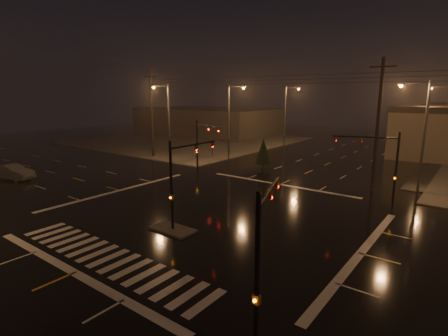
# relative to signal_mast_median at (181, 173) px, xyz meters

# --- Properties ---
(ground) EXTENTS (140.00, 140.00, 0.00)m
(ground) POSITION_rel_signal_mast_median_xyz_m (-0.00, 3.07, -3.75)
(ground) COLOR black
(ground) RESTS_ON ground
(sidewalk_nw) EXTENTS (36.00, 36.00, 0.12)m
(sidewalk_nw) POSITION_rel_signal_mast_median_xyz_m (-30.00, 33.07, -3.69)
(sidewalk_nw) COLOR #494741
(sidewalk_nw) RESTS_ON ground
(median_island) EXTENTS (3.00, 1.60, 0.15)m
(median_island) POSITION_rel_signal_mast_median_xyz_m (-0.00, -0.93, -3.68)
(median_island) COLOR #494741
(median_island) RESTS_ON ground
(crosswalk) EXTENTS (15.00, 2.60, 0.01)m
(crosswalk) POSITION_rel_signal_mast_median_xyz_m (-0.00, -5.93, -3.75)
(crosswalk) COLOR beige
(crosswalk) RESTS_ON ground
(stop_bar_near) EXTENTS (16.00, 0.50, 0.01)m
(stop_bar_near) POSITION_rel_signal_mast_median_xyz_m (-0.00, -7.93, -3.75)
(stop_bar_near) COLOR beige
(stop_bar_near) RESTS_ON ground
(stop_bar_far) EXTENTS (16.00, 0.50, 0.01)m
(stop_bar_far) POSITION_rel_signal_mast_median_xyz_m (-0.00, 14.07, -3.75)
(stop_bar_far) COLOR beige
(stop_bar_far) RESTS_ON ground
(commercial_block) EXTENTS (30.00, 18.00, 5.60)m
(commercial_block) POSITION_rel_signal_mast_median_xyz_m (-35.00, 45.07, -0.95)
(commercial_block) COLOR #443D3B
(commercial_block) RESTS_ON ground
(signal_mast_median) EXTENTS (0.25, 4.59, 6.00)m
(signal_mast_median) POSITION_rel_signal_mast_median_xyz_m (0.00, 0.00, 0.00)
(signal_mast_median) COLOR black
(signal_mast_median) RESTS_ON ground
(signal_mast_ne) EXTENTS (4.84, 1.86, 6.00)m
(signal_mast_ne) POSITION_rel_signal_mast_median_xyz_m (9.50, 13.21, 0.04)
(signal_mast_ne) COLOR black
(signal_mast_ne) RESTS_ON ground
(signal_mast_nw) EXTENTS (4.84, 1.86, 6.00)m
(signal_mast_nw) POSITION_rel_signal_mast_median_xyz_m (-9.50, 13.21, 0.04)
(signal_mast_nw) COLOR black
(signal_mast_nw) RESTS_ON ground
(signal_mast_se) EXTENTS (1.55, 3.87, 6.00)m
(signal_mast_se) POSITION_rel_signal_mast_median_xyz_m (10.23, -6.68, -0.04)
(signal_mast_se) COLOR black
(signal_mast_se) RESTS_ON ground
(streetlight_1) EXTENTS (2.77, 0.32, 10.00)m
(streetlight_1) POSITION_rel_signal_mast_median_xyz_m (-11.18, 21.07, 2.05)
(streetlight_1) COLOR #38383A
(streetlight_1) RESTS_ON ground
(streetlight_2) EXTENTS (2.77, 0.32, 10.00)m
(streetlight_2) POSITION_rel_signal_mast_median_xyz_m (-11.18, 37.07, 2.05)
(streetlight_2) COLOR #38383A
(streetlight_2) RESTS_ON ground
(streetlight_3) EXTENTS (2.77, 0.32, 10.00)m
(streetlight_3) POSITION_rel_signal_mast_median_xyz_m (11.18, 19.07, 2.05)
(streetlight_3) COLOR #38383A
(streetlight_3) RESTS_ON ground
(streetlight_4) EXTENTS (2.77, 0.32, 10.00)m
(streetlight_4) POSITION_rel_signal_mast_median_xyz_m (11.18, 39.07, 2.05)
(streetlight_4) COLOR #38383A
(streetlight_4) RESTS_ON ground
(streetlight_5) EXTENTS (0.32, 2.77, 10.00)m
(streetlight_5) POSITION_rel_signal_mast_median_xyz_m (-16.00, 14.26, 2.05)
(streetlight_5) COLOR #38383A
(streetlight_5) RESTS_ON ground
(utility_pole_0) EXTENTS (2.20, 0.32, 12.00)m
(utility_pole_0) POSITION_rel_signal_mast_median_xyz_m (-22.00, 17.07, 2.38)
(utility_pole_0) COLOR black
(utility_pole_0) RESTS_ON ground
(utility_pole_1) EXTENTS (2.20, 0.32, 12.00)m
(utility_pole_1) POSITION_rel_signal_mast_median_xyz_m (8.00, 17.07, 2.38)
(utility_pole_1) COLOR black
(utility_pole_1) RESTS_ON ground
(conifer_3) EXTENTS (1.94, 1.94, 3.73)m
(conifer_3) POSITION_rel_signal_mast_median_xyz_m (-5.11, 19.32, -1.54)
(conifer_3) COLOR black
(conifer_3) RESTS_ON ground
(car_crossing) EXTENTS (5.16, 3.19, 1.60)m
(car_crossing) POSITION_rel_signal_mast_median_xyz_m (-23.71, -1.08, -2.95)
(car_crossing) COLOR slate
(car_crossing) RESTS_ON ground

